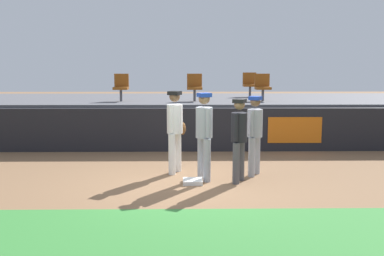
# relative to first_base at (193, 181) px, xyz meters

# --- Properties ---
(ground_plane) EXTENTS (60.00, 60.00, 0.00)m
(ground_plane) POSITION_rel_first_base_xyz_m (0.01, 0.01, -0.04)
(ground_plane) COLOR #846042
(grass_foreground_strip) EXTENTS (18.00, 2.80, 0.01)m
(grass_foreground_strip) POSITION_rel_first_base_xyz_m (0.01, -3.03, -0.04)
(grass_foreground_strip) COLOR #388438
(grass_foreground_strip) RESTS_ON ground_plane
(first_base) EXTENTS (0.40, 0.40, 0.08)m
(first_base) POSITION_rel_first_base_xyz_m (0.00, 0.00, 0.00)
(first_base) COLOR white
(first_base) RESTS_ON ground_plane
(player_fielder_home) EXTENTS (0.50, 0.51, 1.83)m
(player_fielder_home) POSITION_rel_first_base_xyz_m (-0.38, 0.89, 1.02)
(player_fielder_home) COLOR white
(player_fielder_home) RESTS_ON ground_plane
(player_runner_visitor) EXTENTS (0.45, 0.49, 1.83)m
(player_runner_visitor) POSITION_rel_first_base_xyz_m (0.24, 0.28, 1.02)
(player_runner_visitor) COLOR #9EA3AD
(player_runner_visitor) RESTS_ON ground_plane
(player_coach_visitor) EXTENTS (0.45, 0.45, 1.73)m
(player_coach_visitor) POSITION_rel_first_base_xyz_m (1.36, 0.65, 0.97)
(player_coach_visitor) COLOR #9EA3AD
(player_coach_visitor) RESTS_ON ground_plane
(player_umpire) EXTENTS (0.44, 0.44, 1.72)m
(player_umpire) POSITION_rel_first_base_xyz_m (0.95, 0.09, 0.96)
(player_umpire) COLOR #4C4C51
(player_umpire) RESTS_ON ground_plane
(field_wall) EXTENTS (18.00, 0.26, 1.21)m
(field_wall) POSITION_rel_first_base_xyz_m (0.02, 3.41, 0.56)
(field_wall) COLOR black
(field_wall) RESTS_ON ground_plane
(bleacher_platform) EXTENTS (18.00, 4.80, 1.28)m
(bleacher_platform) POSITION_rel_first_base_xyz_m (0.01, 5.98, 0.60)
(bleacher_platform) COLOR #59595E
(bleacher_platform) RESTS_ON ground_plane
(seat_front_right) EXTENTS (0.46, 0.44, 0.84)m
(seat_front_right) POSITION_rel_first_base_xyz_m (2.24, 4.85, 1.72)
(seat_front_right) COLOR #4C4C51
(seat_front_right) RESTS_ON bleacher_platform
(seat_front_center) EXTENTS (0.46, 0.44, 0.84)m
(seat_front_center) POSITION_rel_first_base_xyz_m (0.14, 4.85, 1.72)
(seat_front_center) COLOR #4C4C51
(seat_front_center) RESTS_ON bleacher_platform
(seat_front_left) EXTENTS (0.44, 0.44, 0.84)m
(seat_front_left) POSITION_rel_first_base_xyz_m (-2.12, 4.85, 1.72)
(seat_front_left) COLOR #4C4C51
(seat_front_left) RESTS_ON bleacher_platform
(seat_back_right) EXTENTS (0.47, 0.44, 0.84)m
(seat_back_right) POSITION_rel_first_base_xyz_m (2.10, 6.65, 1.72)
(seat_back_right) COLOR #4C4C51
(seat_back_right) RESTS_ON bleacher_platform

